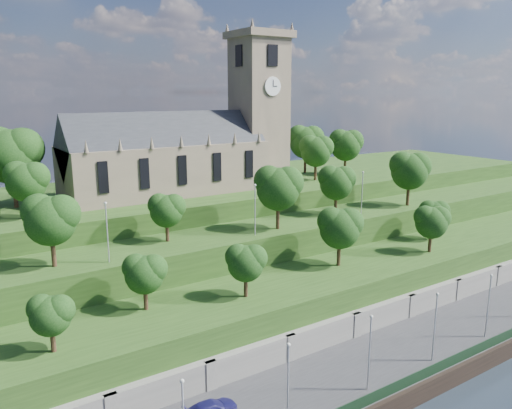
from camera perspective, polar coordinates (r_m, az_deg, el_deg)
promenade at (r=58.11m, az=11.40°, el=-18.65°), size 160.00×12.00×2.00m
quay_wall at (r=54.67m, az=16.17°, el=-21.00°), size 160.00×0.50×2.20m
fence at (r=54.21m, az=15.72°, el=-19.41°), size 160.00×0.10×1.20m
retaining_wall at (r=61.13m, az=7.39°, el=-15.20°), size 160.00×2.10×5.00m
embankment_lower at (r=64.64m, az=3.87°, el=-12.01°), size 160.00×12.00×8.00m
embankment_upper at (r=72.24m, az=-1.43°, el=-7.55°), size 160.00×10.00×12.00m
hilltop at (r=89.47m, az=-8.60°, el=-2.67°), size 160.00×32.00×15.00m
church at (r=83.47m, az=-7.27°, el=6.77°), size 38.60×12.35×27.60m
trees_lower at (r=65.02m, az=7.80°, el=-3.77°), size 62.90×8.47×8.11m
trees_upper at (r=72.01m, az=3.76°, el=2.11°), size 64.08×8.22×9.24m
trees_hilltop at (r=82.21m, az=-8.53°, el=5.95°), size 73.56×15.74×11.45m
lamp_posts_promenade at (r=51.98m, az=12.86°, el=-15.60°), size 60.36×0.36×8.03m
lamp_posts_upper at (r=66.92m, az=-0.12°, el=-0.12°), size 40.36×0.36×7.10m
car_right at (r=49.40m, az=-5.17°, el=-22.25°), size 5.18×2.31×1.48m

